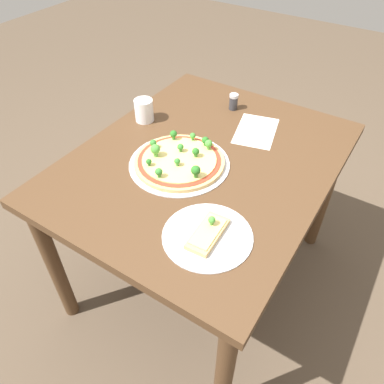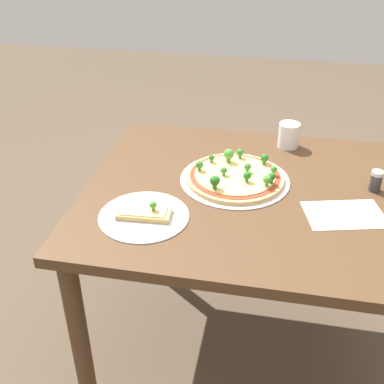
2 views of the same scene
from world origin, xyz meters
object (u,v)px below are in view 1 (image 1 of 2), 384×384
at_px(drinking_cup, 144,110).
at_px(condiment_shaker, 233,102).
at_px(pizza_tray_whole, 179,161).
at_px(pizza_tray_slice, 208,234).
at_px(dining_table, 204,177).

height_order(drinking_cup, condiment_shaker, drinking_cup).
xyz_separation_m(pizza_tray_whole, drinking_cup, (0.17, 0.29, 0.03)).
bearing_deg(pizza_tray_slice, condiment_shaker, 22.45).
height_order(dining_table, pizza_tray_whole, pizza_tray_whole).
xyz_separation_m(pizza_tray_slice, condiment_shaker, (0.70, 0.29, 0.03)).
bearing_deg(condiment_shaker, pizza_tray_slice, -157.55).
xyz_separation_m(pizza_tray_slice, drinking_cup, (0.41, 0.56, 0.04)).
distance_m(dining_table, pizza_tray_slice, 0.40).
bearing_deg(pizza_tray_whole, dining_table, -36.98).
xyz_separation_m(dining_table, pizza_tray_slice, (-0.32, -0.21, 0.10)).
distance_m(pizza_tray_whole, condiment_shaker, 0.46).
bearing_deg(drinking_cup, pizza_tray_whole, -119.91).
relative_size(pizza_tray_whole, drinking_cup, 3.93).
bearing_deg(drinking_cup, dining_table, -104.31).
distance_m(dining_table, drinking_cup, 0.39).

